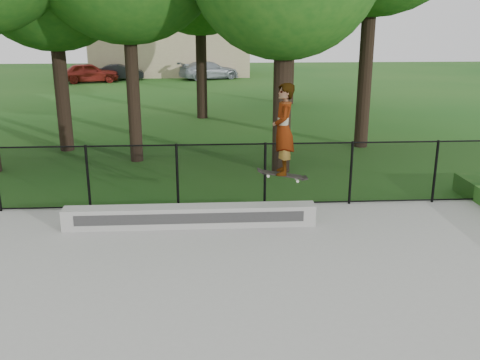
# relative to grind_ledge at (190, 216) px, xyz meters

# --- Properties ---
(grind_ledge) EXTENTS (5.23, 0.40, 0.44)m
(grind_ledge) POSITION_rel_grind_ledge_xyz_m (0.00, 0.00, 0.00)
(grind_ledge) COLOR #989793
(grind_ledge) RESTS_ON concrete_slab
(car_a) EXTENTS (4.29, 2.69, 1.37)m
(car_a) POSITION_rel_grind_ledge_xyz_m (-7.75, 27.80, 0.40)
(car_a) COLOR maroon
(car_a) RESTS_ON ground
(car_b) EXTENTS (3.18, 1.48, 1.12)m
(car_b) POSITION_rel_grind_ledge_xyz_m (-5.84, 29.36, 0.28)
(car_b) COLOR black
(car_b) RESTS_ON ground
(car_c) EXTENTS (4.49, 3.34, 1.30)m
(car_c) POSITION_rel_grind_ledge_xyz_m (0.62, 29.51, 0.37)
(car_c) COLOR gray
(car_c) RESTS_ON ground
(skater_airborne) EXTENTS (0.83, 0.70, 1.98)m
(skater_airborne) POSITION_rel_grind_ledge_xyz_m (1.89, -0.18, 1.82)
(skater_airborne) COLOR black
(skater_airborne) RESTS_ON ground
(chainlink_fence) EXTENTS (16.06, 0.06, 1.50)m
(chainlink_fence) POSITION_rel_grind_ledge_xyz_m (-0.31, 1.20, 0.53)
(chainlink_fence) COLOR black
(chainlink_fence) RESTS_ON concrete_slab
(distant_building) EXTENTS (12.40, 6.40, 4.30)m
(distant_building) POSITION_rel_grind_ledge_xyz_m (-2.31, 33.30, 1.88)
(distant_building) COLOR tan
(distant_building) RESTS_ON ground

